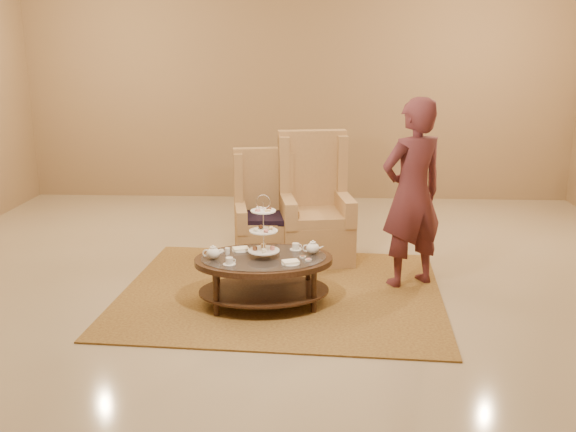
# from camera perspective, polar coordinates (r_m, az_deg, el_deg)

# --- Properties ---
(ground) EXTENTS (8.00, 8.00, 0.00)m
(ground) POSITION_cam_1_polar(r_m,az_deg,el_deg) (5.93, -0.43, -7.20)
(ground) COLOR tan
(ground) RESTS_ON ground
(ceiling) EXTENTS (8.00, 8.00, 0.02)m
(ceiling) POSITION_cam_1_polar(r_m,az_deg,el_deg) (5.93, -0.43, -7.20)
(ceiling) COLOR silver
(ceiling) RESTS_ON ground
(wall_back) EXTENTS (8.00, 0.04, 3.50)m
(wall_back) POSITION_cam_1_polar(r_m,az_deg,el_deg) (9.50, 0.92, 12.00)
(wall_back) COLOR #967751
(wall_back) RESTS_ON ground
(rug) EXTENTS (3.08, 2.62, 0.02)m
(rug) POSITION_cam_1_polar(r_m,az_deg,el_deg) (6.02, -0.60, -6.77)
(rug) COLOR olive
(rug) RESTS_ON ground
(tea_table) EXTENTS (1.30, 0.98, 1.01)m
(tea_table) POSITION_cam_1_polar(r_m,az_deg,el_deg) (5.62, -2.16, -4.47)
(tea_table) COLOR black
(tea_table) RESTS_ON ground
(armchair_left) EXTENTS (0.73, 0.75, 1.17)m
(armchair_left) POSITION_cam_1_polar(r_m,az_deg,el_deg) (6.87, -2.06, -0.58)
(armchair_left) COLOR tan
(armchair_left) RESTS_ON ground
(armchair_right) EXTENTS (0.84, 0.87, 1.36)m
(armchair_right) POSITION_cam_1_polar(r_m,az_deg,el_deg) (6.88, 2.36, -0.07)
(armchair_right) COLOR tan
(armchair_right) RESTS_ON ground
(person) EXTENTS (0.78, 0.68, 1.79)m
(person) POSITION_cam_1_polar(r_m,az_deg,el_deg) (6.07, 10.98, 1.93)
(person) COLOR #532328
(person) RESTS_ON ground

